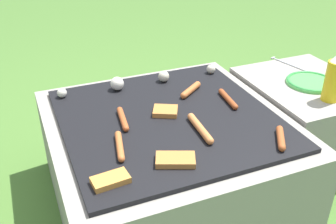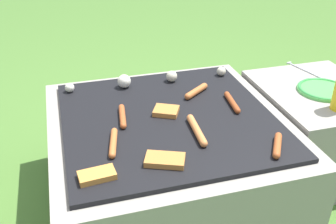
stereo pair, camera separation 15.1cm
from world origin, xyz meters
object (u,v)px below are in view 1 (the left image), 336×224
object	(u,v)px
plate_colorful	(311,82)
fork_utensil	(287,63)
condiment_bottle	(334,79)
sausage_front_center	(120,146)

from	to	relation	value
plate_colorful	fork_utensil	bearing A→B (deg)	78.76
plate_colorful	condiment_bottle	xyz separation A→B (m)	(-0.04, -0.16, 0.09)
sausage_front_center	condiment_bottle	xyz separation A→B (m)	(0.91, 0.01, 0.09)
sausage_front_center	plate_colorful	world-z (taller)	sausage_front_center
plate_colorful	fork_utensil	world-z (taller)	plate_colorful
sausage_front_center	fork_utensil	world-z (taller)	sausage_front_center
fork_utensil	plate_colorful	bearing A→B (deg)	-101.24
condiment_bottle	plate_colorful	bearing A→B (deg)	77.29
sausage_front_center	plate_colorful	size ratio (longest dim) A/B	0.77
condiment_bottle	fork_utensil	size ratio (longest dim) A/B	0.97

